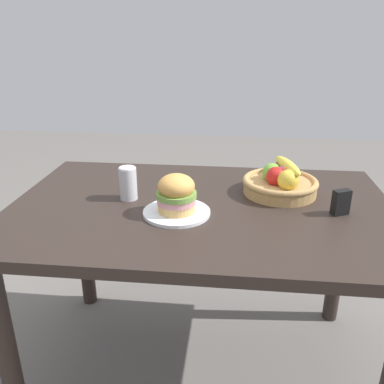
# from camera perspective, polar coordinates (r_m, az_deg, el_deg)

# --- Properties ---
(ground_plane) EXTENTS (8.00, 8.00, 0.00)m
(ground_plane) POSITION_cam_1_polar(r_m,az_deg,el_deg) (1.92, 1.10, -22.69)
(ground_plane) COLOR slate
(dining_table) EXTENTS (1.40, 0.90, 0.75)m
(dining_table) POSITION_cam_1_polar(r_m,az_deg,el_deg) (1.54, 1.27, -5.26)
(dining_table) COLOR #2D231E
(dining_table) RESTS_ON ground_plane
(plate) EXTENTS (0.23, 0.23, 0.01)m
(plate) POSITION_cam_1_polar(r_m,az_deg,el_deg) (1.42, -2.15, -2.85)
(plate) COLOR white
(plate) RESTS_ON dining_table
(sandwich) EXTENTS (0.14, 0.14, 0.13)m
(sandwich) POSITION_cam_1_polar(r_m,az_deg,el_deg) (1.39, -2.20, -0.20)
(sandwich) COLOR #DBAD60
(sandwich) RESTS_ON plate
(soda_can) EXTENTS (0.07, 0.07, 0.13)m
(soda_can) POSITION_cam_1_polar(r_m,az_deg,el_deg) (1.54, -8.91, 1.21)
(soda_can) COLOR silver
(soda_can) RESTS_ON dining_table
(fruit_basket) EXTENTS (0.29, 0.29, 0.14)m
(fruit_basket) POSITION_cam_1_polar(r_m,az_deg,el_deg) (1.62, 12.28, 1.42)
(fruit_basket) COLOR tan
(fruit_basket) RESTS_ON dining_table
(napkin_holder) EXTENTS (0.07, 0.05, 0.09)m
(napkin_holder) POSITION_cam_1_polar(r_m,az_deg,el_deg) (1.49, 20.08, -1.37)
(napkin_holder) COLOR black
(napkin_holder) RESTS_ON dining_table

